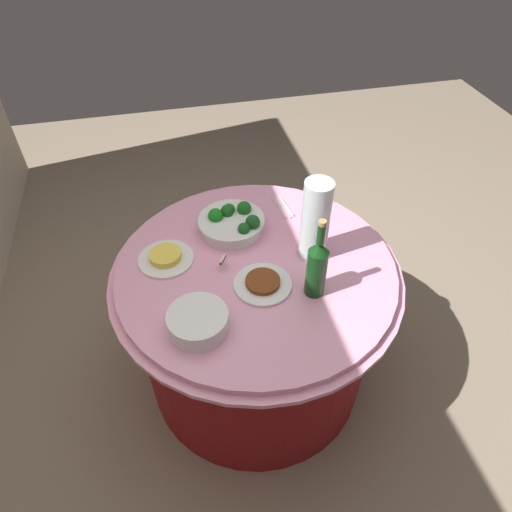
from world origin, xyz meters
TOP-DOWN VIEW (x-y plane):
  - ground_plane at (0.00, 0.00)m, footprint 6.00×6.00m
  - buffet_table at (0.00, 0.00)m, footprint 1.16×1.16m
  - broccoli_bowl at (0.23, 0.05)m, footprint 0.28×0.28m
  - plate_stack at (-0.25, 0.26)m, footprint 0.21×0.21m
  - wine_bottle at (-0.18, -0.18)m, footprint 0.07×0.07m
  - decorative_fruit_vase at (0.02, -0.23)m, footprint 0.11×0.11m
  - serving_tongs at (0.33, -0.20)m, footprint 0.17×0.07m
  - food_plate_stir_fry at (-0.11, -0.00)m, footprint 0.22×0.22m
  - food_plate_fried_egg at (0.11, 0.34)m, footprint 0.22×0.22m
  - label_placard_front at (0.01, 0.13)m, footprint 0.05×0.03m

SIDE VIEW (x-z plane):
  - ground_plane at x=0.00m, z-range 0.00..0.00m
  - buffet_table at x=0.00m, z-range 0.01..0.75m
  - serving_tongs at x=0.33m, z-range 0.74..0.75m
  - food_plate_stir_fry at x=-0.11m, z-range 0.74..0.77m
  - food_plate_fried_egg at x=0.11m, z-range 0.73..0.77m
  - label_placard_front at x=0.01m, z-range 0.74..0.80m
  - plate_stack at x=-0.25m, z-range 0.74..0.81m
  - broccoli_bowl at x=0.23m, z-range 0.73..0.84m
  - wine_bottle at x=-0.18m, z-range 0.70..1.04m
  - decorative_fruit_vase at x=0.02m, z-range 0.72..1.06m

